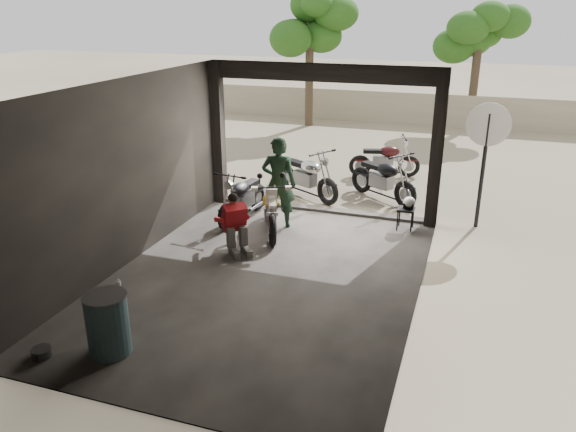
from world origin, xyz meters
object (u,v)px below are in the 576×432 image
Objects in this scene: outside_bike_a at (307,173)px; mechanic at (237,226)px; outside_bike_c at (383,175)px; oil_drum at (108,325)px; sign_post at (486,144)px; outside_bike_b at (385,157)px; stool at (406,212)px; helmet at (409,202)px; rider at (279,183)px; main_bike at (270,206)px; left_bike at (243,194)px.

outside_bike_a is 1.67× the size of mechanic.
outside_bike_a is 1.78m from outside_bike_c.
sign_post is (4.44, 6.26, 1.32)m from oil_drum.
outside_bike_b is 3.77m from stool.
helmet is (2.55, -1.27, -0.03)m from outside_bike_a.
rider reaches higher than stool.
outside_bike_b is at bearing 126.56° from sign_post.
main_bike reaches higher than left_bike.
mechanic is (-0.23, -1.13, -0.04)m from main_bike.
sign_post reaches higher than oil_drum.
left_bike reaches higher than helmet.
sign_post is (2.42, -2.97, 1.19)m from outside_bike_b.
helmet is 0.30× the size of oil_drum.
outside_bike_b is 0.92× the size of outside_bike_c.
stool is (1.04, -3.61, -0.16)m from outside_bike_b.
sign_post reaches higher than helmet.
main_bike is at bearing 36.66° from mechanic.
outside_bike_c is at bearing 72.59° from oil_drum.
outside_bike_b is (1.46, 2.30, -0.06)m from outside_bike_a.
helmet is at bearing -86.05° from outside_bike_a.
sign_post is at bearing -173.12° from rider.
helmet is (1.09, -3.57, 0.03)m from outside_bike_b.
outside_bike_a is 0.70× the size of sign_post.
mechanic is 5.14m from sign_post.
oil_drum is 7.79m from sign_post.
oil_drum reaches higher than stool.
left_bike is 3.57× the size of stool.
oil_drum is (0.28, -5.10, -0.14)m from left_bike.
main_bike is 6.69× the size of helmet.
rider reaches higher than main_bike.
rider is 1.76× the size of mechanic.
outside_bike_c is 1.65× the size of mechanic.
sign_post reaches higher than outside_bike_a.
main_bike is at bearing -159.47° from sign_post.
outside_bike_b is (1.50, 4.64, -0.02)m from main_bike.
left_bike is 1.54× the size of mechanic.
helmet is at bearing -158.45° from sign_post.
outside_bike_a is 6.97m from oil_drum.
outside_bike_c reaches higher than outside_bike_b.
mechanic is at bearing -148.57° from sign_post.
outside_bike_c is 7.70m from oil_drum.
sign_post reaches higher than main_bike.
mechanic is 3.49m from oil_drum.
outside_bike_c is at bearing 114.05° from stool.
helmet is (2.82, 2.20, 0.04)m from mechanic.
outside_bike_b is at bearing 31.47° from mechanic.
rider is at bearing -149.30° from outside_bike_a.
outside_bike_c is 2.95m from rider.
rider is at bearing -1.55° from left_bike.
outside_bike_c reaches higher than main_bike.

